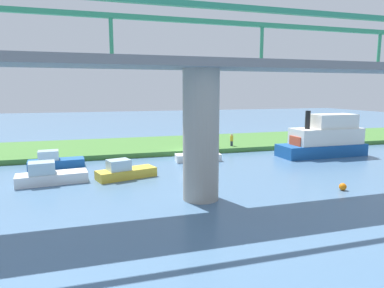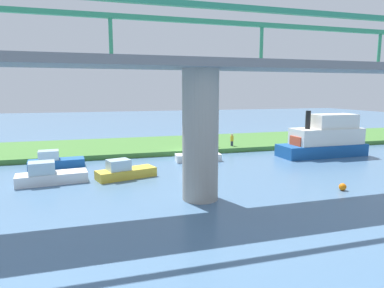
# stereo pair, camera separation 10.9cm
# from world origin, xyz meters

# --- Properties ---
(ground_plane) EXTENTS (160.00, 160.00, 0.00)m
(ground_plane) POSITION_xyz_m (0.00, 0.00, 0.00)
(ground_plane) COLOR #4C7093
(grassy_bank) EXTENTS (80.00, 12.00, 0.50)m
(grassy_bank) POSITION_xyz_m (0.00, -6.00, 0.25)
(grassy_bank) COLOR #427533
(grassy_bank) RESTS_ON ground
(bridge_pylon) EXTENTS (2.22, 2.22, 8.04)m
(bridge_pylon) POSITION_xyz_m (3.74, 14.33, 4.02)
(bridge_pylon) COLOR #9E998E
(bridge_pylon) RESTS_ON ground
(bridge_span) EXTENTS (70.47, 4.30, 3.25)m
(bridge_span) POSITION_xyz_m (3.74, 14.32, 8.53)
(bridge_span) COLOR slate
(bridge_span) RESTS_ON bridge_pylon
(person_on_bank) EXTENTS (0.39, 0.39, 1.39)m
(person_on_bank) POSITION_xyz_m (-5.25, -1.57, 1.20)
(person_on_bank) COLOR #2D334C
(person_on_bank) RESTS_ON grassy_bank
(mooring_post) EXTENTS (0.20, 0.20, 0.71)m
(mooring_post) POSITION_xyz_m (-3.30, -1.23, 0.85)
(mooring_post) COLOR brown
(mooring_post) RESTS_ON grassy_bank
(pontoon_yellow) EXTENTS (9.31, 3.20, 4.74)m
(pontoon_yellow) POSITION_xyz_m (-13.21, 4.26, 1.76)
(pontoon_yellow) COLOR #195199
(pontoon_yellow) RESTS_ON ground
(motorboat_white) EXTENTS (4.47, 1.91, 1.45)m
(motorboat_white) POSITION_xyz_m (0.42, 3.05, 0.52)
(motorboat_white) COLOR white
(motorboat_white) RESTS_ON ground
(houseboat_blue) EXTENTS (4.79, 2.03, 1.56)m
(houseboat_blue) POSITION_xyz_m (13.33, 2.16, 0.56)
(houseboat_blue) COLOR #195199
(houseboat_blue) RESTS_ON ground
(riverboat_paddlewheel) EXTENTS (4.82, 2.82, 1.52)m
(riverboat_paddlewheel) POSITION_xyz_m (7.79, 7.71, 0.54)
(riverboat_paddlewheel) COLOR gold
(riverboat_paddlewheel) RESTS_ON ground
(motorboat_red) EXTENTS (5.10, 2.29, 1.65)m
(motorboat_red) POSITION_xyz_m (13.19, 7.64, 0.59)
(motorboat_red) COLOR white
(motorboat_red) RESTS_ON ground
(marker_buoy) EXTENTS (0.50, 0.50, 0.50)m
(marker_buoy) POSITION_xyz_m (-6.14, 15.37, 0.25)
(marker_buoy) COLOR orange
(marker_buoy) RESTS_ON ground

